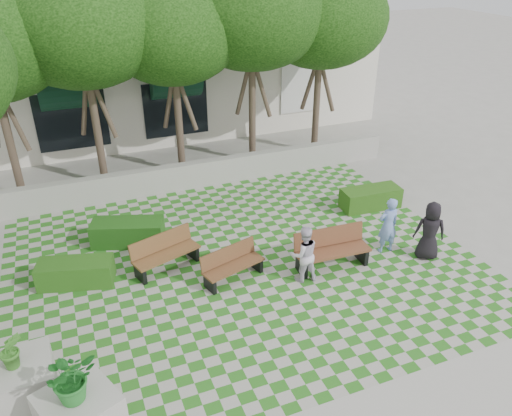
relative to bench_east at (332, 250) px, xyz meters
name	(u,v)px	position (x,y,z in m)	size (l,w,h in m)	color
ground	(260,288)	(-2.10, -0.20, -0.50)	(90.00, 90.00, 0.00)	gray
lawn	(246,266)	(-2.10, 0.80, -0.49)	(12.00, 12.00, 0.00)	#2B721E
retaining_wall	(192,175)	(-2.10, 6.00, -0.05)	(15.00, 0.36, 0.90)	#9E9B93
bench_east	(332,250)	(0.00, 0.00, 0.00)	(2.00, 0.74, 1.03)	brown
bench_mid	(232,265)	(-2.60, 0.43, -0.09)	(1.71, 0.98, 0.86)	brown
bench_west	(165,253)	(-4.05, 1.53, -0.05)	(1.88, 1.13, 0.94)	brown
hedge_east	(370,198)	(2.79, 2.40, -0.17)	(1.89, 0.76, 0.66)	#244F15
hedge_midleft	(128,232)	(-4.76, 3.12, -0.15)	(1.98, 0.79, 0.69)	#194713
hedge_west	(76,273)	(-6.28, 1.69, -0.18)	(1.81, 0.73, 0.63)	#214F15
planter_front	(79,411)	(-6.50, -3.12, 0.32)	(1.49, 1.49, 2.03)	#9E9B93
planter_back	(23,386)	(-7.40, -2.02, 0.13)	(1.19, 1.19, 1.88)	#9E9B93
person_blue	(388,225)	(1.75, 0.06, 0.32)	(0.59, 0.39, 1.63)	#7B98E0
person_dark	(430,231)	(2.60, -0.60, 0.32)	(0.80, 0.52, 1.64)	black
person_white	(304,254)	(-0.96, -0.27, 0.26)	(0.74, 0.58, 1.52)	silver
tree_row	(121,37)	(-3.96, 5.76, 4.68)	(17.70, 13.40, 7.41)	#47382B
building	(163,65)	(-1.17, 13.88, 2.02)	(18.00, 8.92, 5.15)	silver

